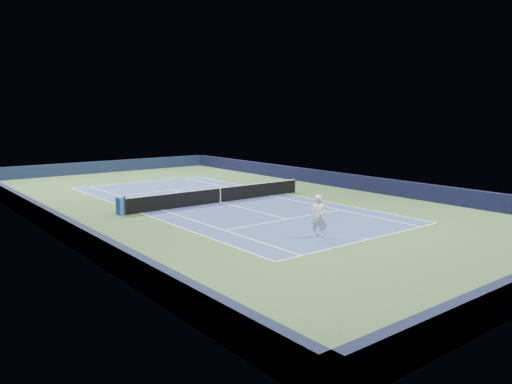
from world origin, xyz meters
TOP-DOWN VIEW (x-y plane):
  - ground at (0.00, 0.00)m, footprint 40.00×40.00m
  - wall_far at (0.00, 19.82)m, footprint 22.00×0.35m
  - wall_right at (10.82, 0.00)m, footprint 0.35×40.00m
  - wall_left at (-10.82, 0.00)m, footprint 0.35×40.00m
  - court_surface at (0.00, 0.00)m, footprint 10.97×23.77m
  - baseline_far at (0.00, 11.88)m, footprint 10.97×0.08m
  - baseline_near at (0.00, -11.88)m, footprint 10.97×0.08m
  - sideline_doubles_right at (5.49, 0.00)m, footprint 0.08×23.77m
  - sideline_doubles_left at (-5.49, 0.00)m, footprint 0.08×23.77m
  - sideline_singles_right at (4.12, 0.00)m, footprint 0.08×23.77m
  - sideline_singles_left at (-4.12, 0.00)m, footprint 0.08×23.77m
  - service_line_far at (0.00, 6.40)m, footprint 8.23×0.08m
  - service_line_near at (0.00, -6.40)m, footprint 8.23×0.08m
  - center_service_line at (0.00, 0.00)m, footprint 0.08×12.80m
  - center_mark_far at (0.00, 11.73)m, footprint 0.08×0.30m
  - center_mark_near at (0.00, -11.73)m, footprint 0.08×0.30m
  - tennis_net at (0.00, 0.00)m, footprint 12.90×0.10m
  - sponsor_cube at (-6.40, 0.27)m, footprint 0.65×0.58m
  - tennis_player at (-1.37, -10.10)m, footprint 0.91×1.38m

SIDE VIEW (x-z plane):
  - ground at x=0.00m, z-range 0.00..0.00m
  - court_surface at x=0.00m, z-range 0.00..0.01m
  - baseline_far at x=0.00m, z-range 0.01..0.01m
  - baseline_near at x=0.00m, z-range 0.01..0.01m
  - sideline_doubles_right at x=5.49m, z-range 0.01..0.01m
  - sideline_doubles_left at x=-5.49m, z-range 0.01..0.01m
  - sideline_singles_right at x=4.12m, z-range 0.01..0.01m
  - sideline_singles_left at x=-4.12m, z-range 0.01..0.01m
  - service_line_far at x=0.00m, z-range 0.01..0.01m
  - service_line_near at x=0.00m, z-range 0.01..0.01m
  - center_service_line at x=0.00m, z-range 0.01..0.01m
  - center_mark_far at x=0.00m, z-range 0.01..0.01m
  - center_mark_near at x=0.00m, z-range 0.01..0.01m
  - sponsor_cube at x=-6.40m, z-range 0.00..0.99m
  - tennis_net at x=0.00m, z-range -0.03..1.04m
  - wall_far at x=0.00m, z-range 0.00..1.10m
  - wall_right at x=10.82m, z-range 0.00..1.10m
  - wall_left at x=-10.82m, z-range 0.00..1.10m
  - tennis_player at x=-1.37m, z-range -0.08..2.02m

